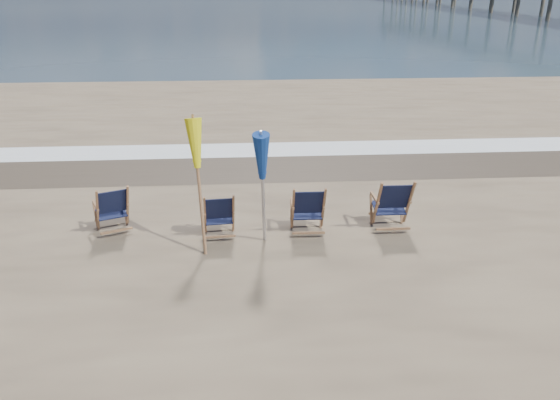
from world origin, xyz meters
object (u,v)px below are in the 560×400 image
(beach_chair_1, at_px, (233,215))
(umbrella_yellow, at_px, (197,151))
(beach_chair_0, at_px, (128,207))
(beach_chair_2, at_px, (324,210))
(umbrella_blue, at_px, (263,158))
(beach_chair_3, at_px, (409,205))

(beach_chair_1, xyz_separation_m, umbrella_yellow, (-0.56, -0.41, 1.37))
(beach_chair_0, relative_size, umbrella_yellow, 0.42)
(beach_chair_2, xyz_separation_m, umbrella_blue, (-1.15, -0.37, 1.16))
(umbrella_blue, bearing_deg, umbrella_yellow, -177.18)
(beach_chair_0, distance_m, beach_chair_1, 2.07)
(beach_chair_3, bearing_deg, beach_chair_0, -4.19)
(beach_chair_1, bearing_deg, beach_chair_0, -17.87)
(umbrella_yellow, xyz_separation_m, umbrella_blue, (1.10, 0.05, -0.16))
(beach_chair_2, height_order, umbrella_yellow, umbrella_yellow)
(beach_chair_2, distance_m, beach_chair_3, 1.65)
(umbrella_yellow, height_order, umbrella_blue, umbrella_yellow)
(umbrella_yellow, distance_m, umbrella_blue, 1.11)
(beach_chair_3, distance_m, umbrella_blue, 3.04)
(beach_chair_0, bearing_deg, beach_chair_1, 144.32)
(beach_chair_3, bearing_deg, umbrella_yellow, 6.98)
(beach_chair_3, bearing_deg, umbrella_blue, 8.66)
(umbrella_blue, bearing_deg, beach_chair_1, 146.82)
(beach_chair_0, distance_m, umbrella_yellow, 2.16)
(beach_chair_0, distance_m, beach_chair_2, 3.73)
(beach_chair_2, bearing_deg, beach_chair_0, -5.74)
(umbrella_blue, bearing_deg, beach_chair_2, 17.85)
(beach_chair_2, bearing_deg, umbrella_blue, 18.91)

